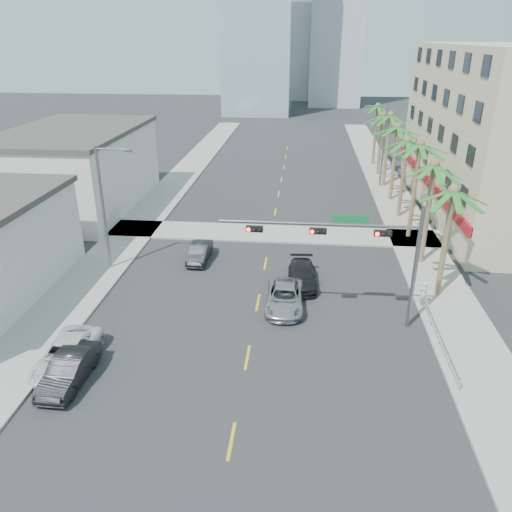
{
  "coord_description": "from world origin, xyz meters",
  "views": [
    {
      "loc": [
        2.59,
        -17.87,
        15.66
      ],
      "look_at": [
        -0.07,
        9.43,
        3.5
      ],
      "focal_mm": 35.0,
      "sensor_mm": 36.0,
      "label": 1
    }
  ],
  "objects_px": {
    "car_lane_right": "(302,276)",
    "pedestrian": "(423,294)",
    "car_parked_far": "(67,354)",
    "car_lane_left": "(200,252)",
    "car_parked_mid": "(69,370)",
    "car_lane_center": "(285,297)",
    "traffic_signal_mast": "(359,245)"
  },
  "relations": [
    {
      "from": "car_lane_left",
      "to": "pedestrian",
      "type": "bearing_deg",
      "value": -20.19
    },
    {
      "from": "car_parked_mid",
      "to": "car_lane_center",
      "type": "bearing_deg",
      "value": 40.95
    },
    {
      "from": "car_parked_mid",
      "to": "car_lane_right",
      "type": "bearing_deg",
      "value": 47.38
    },
    {
      "from": "pedestrian",
      "to": "car_lane_left",
      "type": "bearing_deg",
      "value": -47.12
    },
    {
      "from": "traffic_signal_mast",
      "to": "car_lane_left",
      "type": "relative_size",
      "value": 2.81
    },
    {
      "from": "car_lane_left",
      "to": "car_parked_far",
      "type": "bearing_deg",
      "value": -106.5
    },
    {
      "from": "car_lane_right",
      "to": "pedestrian",
      "type": "bearing_deg",
      "value": -20.71
    },
    {
      "from": "car_lane_right",
      "to": "car_lane_left",
      "type": "bearing_deg",
      "value": 154.17
    },
    {
      "from": "traffic_signal_mast",
      "to": "car_lane_center",
      "type": "xyz_separation_m",
      "value": [
        -4.07,
        1.6,
        -4.37
      ]
    },
    {
      "from": "car_parked_mid",
      "to": "pedestrian",
      "type": "distance_m",
      "value": 20.9
    },
    {
      "from": "car_parked_mid",
      "to": "car_parked_far",
      "type": "bearing_deg",
      "value": 119.64
    },
    {
      "from": "pedestrian",
      "to": "car_parked_mid",
      "type": "bearing_deg",
      "value": -0.42
    },
    {
      "from": "car_lane_right",
      "to": "pedestrian",
      "type": "height_order",
      "value": "pedestrian"
    },
    {
      "from": "traffic_signal_mast",
      "to": "car_parked_far",
      "type": "height_order",
      "value": "traffic_signal_mast"
    },
    {
      "from": "car_parked_far",
      "to": "car_lane_right",
      "type": "bearing_deg",
      "value": 39.78
    },
    {
      "from": "car_parked_mid",
      "to": "car_lane_left",
      "type": "distance_m",
      "value": 15.34
    },
    {
      "from": "car_parked_far",
      "to": "car_lane_center",
      "type": "xyz_separation_m",
      "value": [
        10.83,
        7.16,
        -0.01
      ]
    },
    {
      "from": "car_parked_mid",
      "to": "car_parked_far",
      "type": "height_order",
      "value": "car_parked_mid"
    },
    {
      "from": "car_lane_right",
      "to": "car_parked_mid",
      "type": "bearing_deg",
      "value": -136.81
    },
    {
      "from": "traffic_signal_mast",
      "to": "car_lane_left",
      "type": "xyz_separation_m",
      "value": [
        -10.78,
        8.13,
        -4.41
      ]
    },
    {
      "from": "pedestrian",
      "to": "traffic_signal_mast",
      "type": "bearing_deg",
      "value": 1.59
    },
    {
      "from": "car_parked_far",
      "to": "car_lane_center",
      "type": "distance_m",
      "value": 12.99
    },
    {
      "from": "car_parked_far",
      "to": "car_lane_left",
      "type": "bearing_deg",
      "value": 71.88
    },
    {
      "from": "car_lane_left",
      "to": "car_lane_center",
      "type": "distance_m",
      "value": 9.36
    },
    {
      "from": "car_parked_far",
      "to": "car_lane_left",
      "type": "height_order",
      "value": "car_parked_far"
    },
    {
      "from": "car_parked_mid",
      "to": "car_lane_left",
      "type": "relative_size",
      "value": 1.11
    },
    {
      "from": "car_lane_left",
      "to": "car_lane_right",
      "type": "relative_size",
      "value": 0.85
    },
    {
      "from": "car_lane_right",
      "to": "car_parked_far",
      "type": "bearing_deg",
      "value": -141.77
    },
    {
      "from": "car_lane_left",
      "to": "pedestrian",
      "type": "distance_m",
      "value": 16.33
    },
    {
      "from": "traffic_signal_mast",
      "to": "car_parked_far",
      "type": "xyz_separation_m",
      "value": [
        -14.9,
        -5.56,
        -4.37
      ]
    },
    {
      "from": "car_lane_right",
      "to": "car_lane_center",
      "type": "bearing_deg",
      "value": -111.11
    },
    {
      "from": "car_parked_far",
      "to": "car_lane_center",
      "type": "relative_size",
      "value": 1.01
    }
  ]
}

